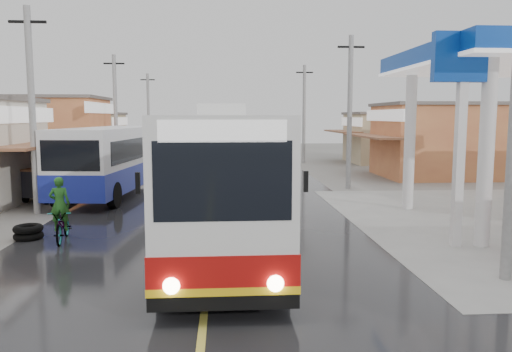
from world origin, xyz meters
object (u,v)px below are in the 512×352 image
object	(u,v)px
coach_bus	(222,176)
tyre_stack	(28,232)
cyclist	(62,220)
tricycle_near	(45,182)
second_bus	(113,159)

from	to	relation	value
coach_bus	tyre_stack	size ratio (longest dim) A/B	14.84
cyclist	tyre_stack	size ratio (longest dim) A/B	2.26
tricycle_near	second_bus	bearing A→B (deg)	40.44
coach_bus	tyre_stack	distance (m)	6.34
coach_bus	cyclist	bearing A→B (deg)	178.96
tricycle_near	tyre_stack	distance (m)	7.61
coach_bus	second_bus	world-z (taller)	coach_bus
tricycle_near	coach_bus	bearing A→B (deg)	-31.92
coach_bus	tricycle_near	distance (m)	11.23
second_bus	coach_bus	bearing A→B (deg)	-53.64
tyre_stack	cyclist	bearing A→B (deg)	-16.57
cyclist	tyre_stack	bearing A→B (deg)	155.67
coach_bus	second_bus	xyz separation A→B (m)	(-5.34, 9.21, -0.23)
cyclist	coach_bus	bearing A→B (deg)	-8.36
second_bus	tricycle_near	xyz separation A→B (m)	(-2.75, -1.51, -0.90)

